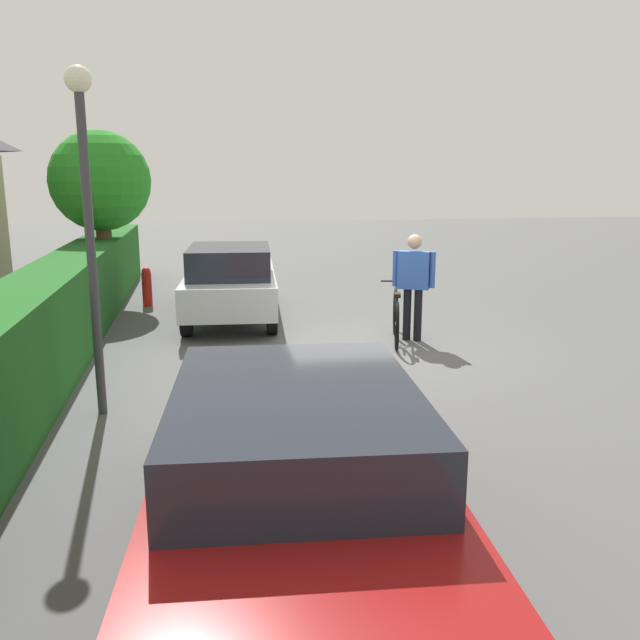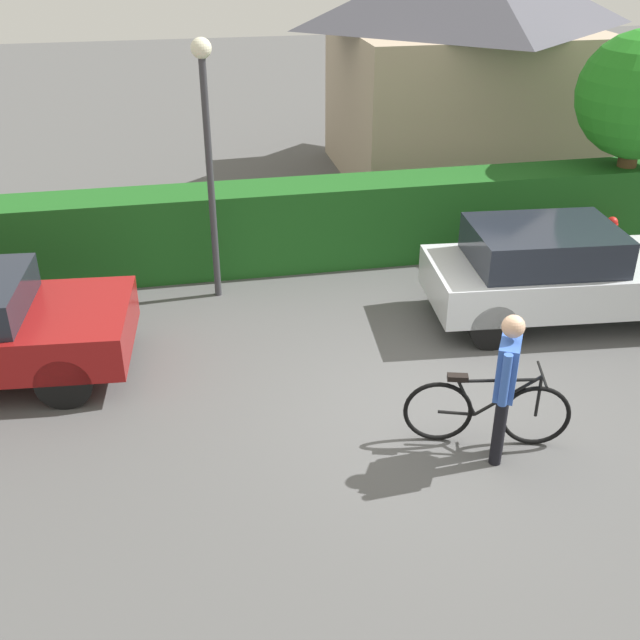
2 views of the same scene
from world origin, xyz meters
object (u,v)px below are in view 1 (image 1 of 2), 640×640
parked_car_near (296,476)px  tree_kerbside (100,182)px  bicycle (396,317)px  street_lamp (87,193)px  person_rider (414,279)px  fire_hydrant (147,286)px  parked_car_far (231,280)px

parked_car_near → tree_kerbside: (10.53, 2.54, 1.79)m
bicycle → street_lamp: size_ratio=0.47×
bicycle → tree_kerbside: bearing=48.6°
bicycle → tree_kerbside: tree_kerbside is taller
parked_car_near → street_lamp: (3.47, 1.72, 1.75)m
parked_car_near → tree_kerbside: 10.98m
parked_car_near → bicycle: parked_car_near is taller
parked_car_near → person_rider: person_rider is taller
tree_kerbside → fire_hydrant: size_ratio=4.41×
person_rider → fire_hydrant: 5.91m
street_lamp → bicycle: bearing=-58.5°
parked_car_far → fire_hydrant: bearing=45.5°
tree_kerbside → parked_car_far: bearing=-131.8°
parked_car_near → fire_hydrant: size_ratio=5.75×
tree_kerbside → fire_hydrant: tree_kerbside is taller
tree_kerbside → fire_hydrant: bearing=-126.1°
street_lamp → tree_kerbside: 7.11m
parked_car_far → parked_car_near: bearing=-179.9°
fire_hydrant → street_lamp: bearing=179.6°
person_rider → fire_hydrant: (3.81, 4.48, -0.61)m
bicycle → person_rider: 0.68m
bicycle → parked_car_far: bearing=49.0°
parked_car_far → bicycle: 3.38m
parked_car_far → person_rider: person_rider is taller
street_lamp → tree_kerbside: size_ratio=1.05×
person_rider → street_lamp: size_ratio=0.46×
person_rider → bicycle: bearing=95.3°
bicycle → street_lamp: 5.39m
parked_car_far → fire_hydrant: parked_car_far is taller
bicycle → fire_hydrant: size_ratio=2.17×
parked_car_near → bicycle: (6.07, -2.53, -0.31)m
street_lamp → person_rider: bearing=-59.9°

